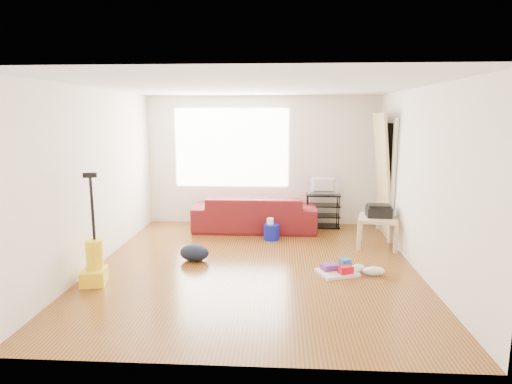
# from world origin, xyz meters

# --- Properties ---
(room) EXTENTS (4.51, 5.01, 2.51)m
(room) POSITION_xyz_m (0.07, 0.15, 1.25)
(room) COLOR #5F310E
(room) RESTS_ON ground
(sofa) EXTENTS (2.27, 0.89, 0.66)m
(sofa) POSITION_xyz_m (-0.11, 1.95, 0.00)
(sofa) COLOR #5B1019
(sofa) RESTS_ON ground
(tv_stand) EXTENTS (0.65, 0.38, 0.65)m
(tv_stand) POSITION_xyz_m (1.17, 2.22, 0.33)
(tv_stand) COLOR black
(tv_stand) RESTS_ON ground
(tv) EXTENTS (0.60, 0.08, 0.35)m
(tv) POSITION_xyz_m (1.17, 2.22, 0.82)
(tv) COLOR black
(tv) RESTS_ON tv_stand
(side_table) EXTENTS (0.74, 0.74, 0.50)m
(side_table) POSITION_xyz_m (1.95, 1.02, 0.42)
(side_table) COLOR #C6AA8A
(side_table) RESTS_ON ground
(printer) EXTENTS (0.40, 0.31, 0.20)m
(printer) POSITION_xyz_m (1.95, 1.02, 0.60)
(printer) COLOR black
(printer) RESTS_ON side_table
(bucket) EXTENTS (0.31, 0.31, 0.27)m
(bucket) POSITION_xyz_m (0.21, 1.33, 0.00)
(bucket) COLOR #0E1496
(bucket) RESTS_ON ground
(toilet_paper) EXTENTS (0.11, 0.11, 0.11)m
(toilet_paper) POSITION_xyz_m (0.19, 1.36, 0.19)
(toilet_paper) COLOR white
(toilet_paper) RESTS_ON bucket
(cleaning_tray) EXTENTS (0.61, 0.55, 0.18)m
(cleaning_tray) POSITION_xyz_m (1.16, -0.24, 0.05)
(cleaning_tray) COLOR silver
(cleaning_tray) RESTS_ON ground
(backpack) EXTENTS (0.52, 0.46, 0.24)m
(backpack) POSITION_xyz_m (-0.90, 0.17, 0.00)
(backpack) COLOR black
(backpack) RESTS_ON ground
(sneakers) EXTENTS (0.54, 0.29, 0.12)m
(sneakers) POSITION_xyz_m (1.51, -0.25, 0.06)
(sneakers) COLOR white
(sneakers) RESTS_ON ground
(vacuum) EXTENTS (0.36, 0.39, 1.42)m
(vacuum) POSITION_xyz_m (-2.00, -0.76, 0.26)
(vacuum) COLOR yellow
(vacuum) RESTS_ON ground
(door_panel) EXTENTS (0.27, 0.87, 2.16)m
(door_panel) POSITION_xyz_m (2.13, 1.64, 0.00)
(door_panel) COLOR #A87F49
(door_panel) RESTS_ON ground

